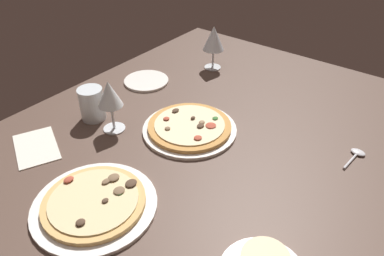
{
  "coord_description": "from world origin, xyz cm",
  "views": [
    {
      "loc": [
        67.63,
        51.09,
        69.28
      ],
      "look_at": [
        -1.77,
        -2.29,
        7.0
      ],
      "focal_mm": 34.45,
      "sensor_mm": 36.0,
      "label": 1
    }
  ],
  "objects": [
    {
      "name": "spoon",
      "position": [
        -22.22,
        39.19,
        4.46
      ],
      "size": [
        10.57,
        4.25,
        1.0
      ],
      "color": "silver",
      "rests_on": "dining_table"
    },
    {
      "name": "water_glass",
      "position": [
        9.41,
        -32.91,
        8.64
      ],
      "size": [
        7.68,
        7.68,
        10.43
      ],
      "color": "silver",
      "rests_on": "dining_table"
    },
    {
      "name": "pizza_side",
      "position": [
        34.13,
        -3.39,
        5.16
      ],
      "size": [
        29.32,
        29.32,
        3.39
      ],
      "color": "white",
      "rests_on": "dining_table"
    },
    {
      "name": "paper_menu",
      "position": [
        29.55,
        -34.22,
        4.15
      ],
      "size": [
        17.27,
        20.15,
        0.3
      ],
      "primitive_type": "cube",
      "rotation": [
        0.0,
        0.0,
        -0.44
      ],
      "color": "silver",
      "rests_on": "dining_table"
    },
    {
      "name": "pizza_main",
      "position": [
        -3.55,
        -4.57,
        5.19
      ],
      "size": [
        28.36,
        28.36,
        3.38
      ],
      "color": "silver",
      "rests_on": "dining_table"
    },
    {
      "name": "wine_glass_far",
      "position": [
        -42.94,
        -23.61,
        16.0
      ],
      "size": [
        8.18,
        8.18,
        17.03
      ],
      "color": "silver",
      "rests_on": "dining_table"
    },
    {
      "name": "side_plate",
      "position": [
        -18.19,
        -36.3,
        4.45
      ],
      "size": [
        16.4,
        16.4,
        0.9
      ],
      "primitive_type": "cylinder",
      "color": "silver",
      "rests_on": "dining_table"
    },
    {
      "name": "wine_glass_near",
      "position": [
        9.73,
        -23.28,
        15.77
      ],
      "size": [
        7.27,
        7.27,
        16.38
      ],
      "color": "silver",
      "rests_on": "dining_table"
    },
    {
      "name": "dining_table",
      "position": [
        0.0,
        0.0,
        2.0
      ],
      "size": [
        150.0,
        110.0,
        4.0
      ],
      "primitive_type": "cube",
      "color": "brown",
      "rests_on": "ground"
    }
  ]
}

